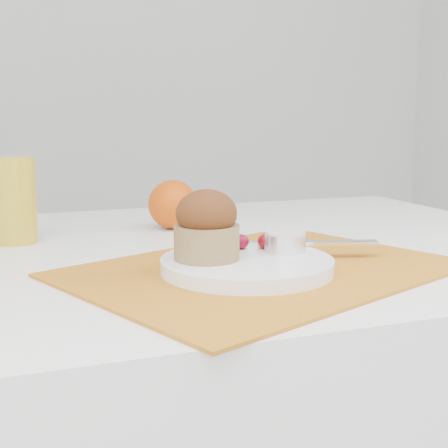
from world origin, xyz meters
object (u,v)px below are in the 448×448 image
object	(u,v)px
plate	(247,265)
juice_glass	(14,200)
orange	(173,204)
muffin	(207,226)

from	to	relation	value
plate	juice_glass	size ratio (longest dim) A/B	1.61
orange	muffin	bearing A→B (deg)	-98.61
orange	muffin	distance (m)	0.33
plate	orange	distance (m)	0.33
orange	plate	bearing A→B (deg)	-90.19
muffin	juice_glass	bearing A→B (deg)	125.71
plate	muffin	world-z (taller)	muffin
orange	juice_glass	bearing A→B (deg)	-173.01
juice_glass	plate	bearing A→B (deg)	-49.75
orange	juice_glass	distance (m)	0.26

